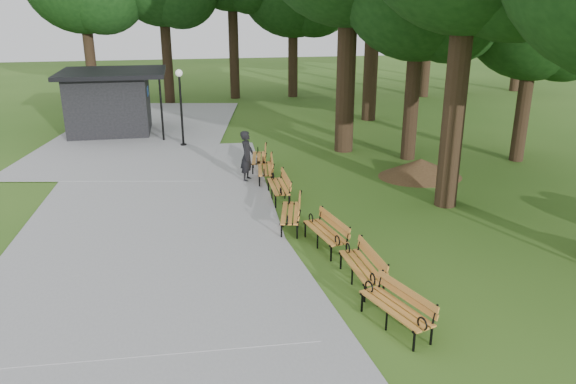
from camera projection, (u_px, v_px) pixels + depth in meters
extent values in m
plane|color=#325B1A|center=(290.00, 237.00, 15.69)|extent=(100.00, 100.00, 0.00)
cube|color=#98989B|center=(150.00, 208.00, 17.79)|extent=(12.00, 38.00, 0.06)
imported|color=black|center=(247.00, 156.00, 20.24)|extent=(0.68, 0.80, 1.87)
cylinder|color=black|center=(181.00, 111.00, 24.82)|extent=(0.10, 0.10, 3.19)
sphere|color=white|center=(179.00, 73.00, 24.26)|extent=(0.32, 0.32, 0.32)
cone|color=#47301C|center=(421.00, 168.00, 20.89)|extent=(2.66, 2.66, 0.70)
cylinder|color=black|center=(457.00, 84.00, 16.84)|extent=(0.70, 0.70, 7.83)
cylinder|color=black|center=(413.00, 80.00, 22.31)|extent=(0.60, 0.60, 6.51)
cylinder|color=black|center=(347.00, 55.00, 23.23)|extent=(0.80, 0.80, 8.30)
cylinder|color=black|center=(372.00, 41.00, 29.47)|extent=(0.76, 0.76, 8.48)
cylinder|color=black|center=(525.00, 93.00, 22.21)|extent=(0.56, 0.56, 5.58)
sphere|color=black|center=(537.00, 6.00, 21.12)|extent=(5.60, 5.60, 5.60)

